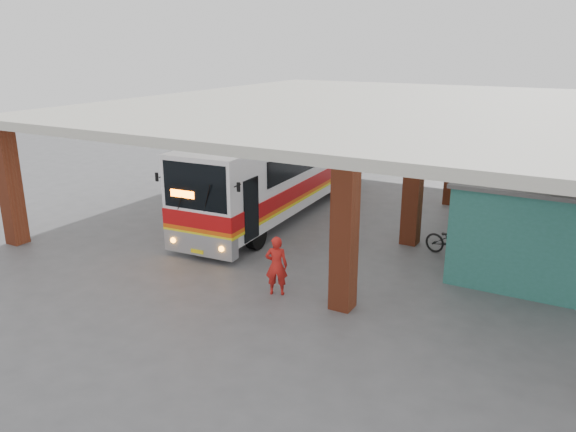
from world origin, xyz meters
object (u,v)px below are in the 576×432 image
Objects in this scene: red_chair at (486,209)px; motorcycle at (453,242)px; coach_bus at (283,170)px; pedestrian at (276,266)px.

motorcycle is at bearing -79.58° from red_chair.
coach_bus is 7.37× the size of pedestrian.
motorcycle is 2.66× the size of red_chair.
pedestrian is at bearing -98.05° from red_chair.
pedestrian is 11.44m from red_chair.
coach_bus is 8.31m from pedestrian.
motorcycle is 1.16× the size of pedestrian.
pedestrian is at bearing 158.63° from motorcycle.
red_chair is at bearing 20.93° from coach_bus.
red_chair is (3.83, 10.77, -0.53)m from pedestrian.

